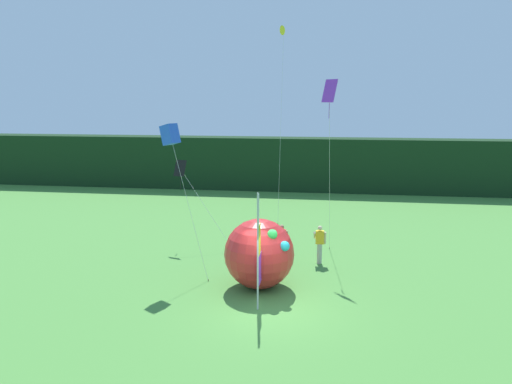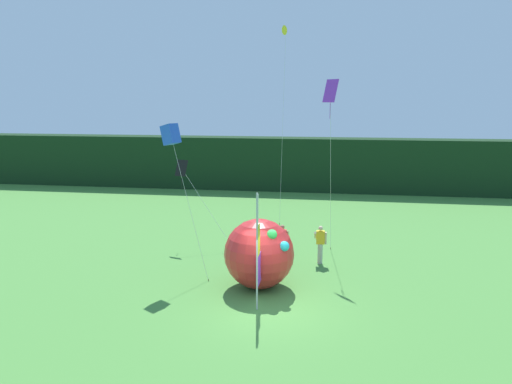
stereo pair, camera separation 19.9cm
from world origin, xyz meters
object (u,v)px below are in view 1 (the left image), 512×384
object	(u,v)px
kite_yellow_delta_0	(284,33)
kite_black_diamond_3	(182,172)
inflatable_balloon	(259,254)
kite_purple_diamond_2	(330,98)
kite_blue_box_1	(170,135)
person_mid_field	(282,243)
person_near_banner	(320,243)
banner_flag	(259,252)

from	to	relation	value
kite_yellow_delta_0	kite_black_diamond_3	xyz separation A→B (m)	(-4.32, -6.60, -7.30)
inflatable_balloon	kite_yellow_delta_0	xyz separation A→B (m)	(-0.28, 12.01, 9.59)
kite_yellow_delta_0	kite_purple_diamond_2	world-z (taller)	kite_yellow_delta_0
inflatable_balloon	kite_blue_box_1	distance (m)	6.01
inflatable_balloon	kite_blue_box_1	xyz separation A→B (m)	(-3.85, 1.40, 4.39)
person_mid_field	kite_yellow_delta_0	xyz separation A→B (m)	(-0.85, 9.02, 10.00)
person_mid_field	person_near_banner	bearing A→B (deg)	7.77
inflatable_balloon	banner_flag	bearing A→B (deg)	-82.29
inflatable_balloon	kite_purple_diamond_2	bearing A→B (deg)	60.50
kite_purple_diamond_2	inflatable_balloon	bearing A→B (deg)	-119.50
person_mid_field	kite_purple_diamond_2	bearing A→B (deg)	36.51
kite_purple_diamond_2	kite_black_diamond_3	distance (m)	8.01
banner_flag	kite_yellow_delta_0	size ratio (longest dim) A/B	0.36
person_near_banner	kite_purple_diamond_2	xyz separation A→B (m)	(0.26, 1.20, 6.30)
banner_flag	person_mid_field	xyz separation A→B (m)	(0.33, 4.77, -1.03)
person_near_banner	kite_purple_diamond_2	distance (m)	6.42
person_near_banner	kite_black_diamond_3	bearing A→B (deg)	162.23
inflatable_balloon	kite_yellow_delta_0	size ratio (longest dim) A/B	0.24
kite_yellow_delta_0	kite_black_diamond_3	world-z (taller)	kite_yellow_delta_0
banner_flag	kite_yellow_delta_0	distance (m)	16.45
person_mid_field	kite_black_diamond_3	bearing A→B (deg)	154.98
banner_flag	kite_blue_box_1	world-z (taller)	kite_blue_box_1
banner_flag	person_mid_field	world-z (taller)	banner_flag
person_mid_field	inflatable_balloon	size ratio (longest dim) A/B	0.65
person_mid_field	kite_black_diamond_3	size ratio (longest dim) A/B	0.42
inflatable_balloon	kite_black_diamond_3	distance (m)	7.46
inflatable_balloon	kite_black_diamond_3	xyz separation A→B (m)	(-4.60, 5.40, 2.28)
banner_flag	kite_purple_diamond_2	distance (m)	8.42
kite_yellow_delta_0	kite_blue_box_1	world-z (taller)	kite_yellow_delta_0
person_near_banner	kite_black_diamond_3	xyz separation A→B (m)	(-6.84, 2.19, 2.72)
kite_purple_diamond_2	kite_black_diamond_3	world-z (taller)	kite_purple_diamond_2
banner_flag	person_near_banner	distance (m)	5.48
banner_flag	kite_black_diamond_3	bearing A→B (deg)	124.01
person_mid_field	inflatable_balloon	distance (m)	3.07
inflatable_balloon	person_mid_field	bearing A→B (deg)	79.13
kite_yellow_delta_0	kite_purple_diamond_2	size ratio (longest dim) A/B	1.42
inflatable_balloon	kite_purple_diamond_2	distance (m)	7.75
kite_blue_box_1	kite_purple_diamond_2	distance (m)	7.17
kite_blue_box_1	kite_purple_diamond_2	bearing A→B (deg)	25.36
person_mid_field	kite_purple_diamond_2	xyz separation A→B (m)	(1.92, 1.42, 6.28)
person_near_banner	person_mid_field	bearing A→B (deg)	-172.23
inflatable_balloon	person_near_banner	bearing A→B (deg)	55.21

